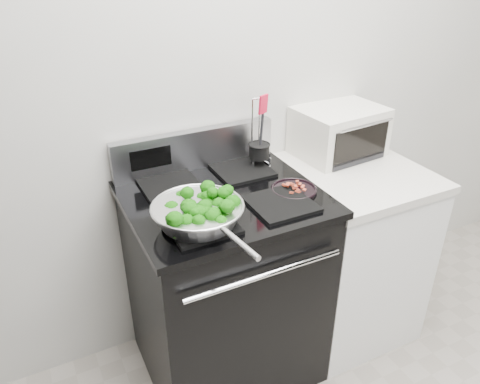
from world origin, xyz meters
TOP-DOWN VIEW (x-y plane):
  - back_wall at (0.00, 1.75)m, footprint 4.00×0.02m
  - gas_range at (-0.30, 1.41)m, footprint 0.79×0.69m
  - counter at (0.39, 1.41)m, footprint 0.62×0.68m
  - skillet at (-0.48, 1.25)m, footprint 0.34×0.54m
  - broccoli_pile at (-0.48, 1.25)m, footprint 0.27×0.27m
  - bacon_plate at (-0.02, 1.32)m, footprint 0.19×0.19m
  - utensil_holder at (-0.04, 1.59)m, footprint 0.11×0.11m
  - toaster_oven at (0.42, 1.61)m, footprint 0.44×0.35m

SIDE VIEW (x-z plane):
  - counter at x=0.39m, z-range 0.00..0.92m
  - gas_range at x=-0.30m, z-range -0.08..1.05m
  - bacon_plate at x=-0.02m, z-range 0.95..0.99m
  - skillet at x=-0.48m, z-range 0.97..1.04m
  - utensil_holder at x=-0.04m, z-range 0.84..1.18m
  - broccoli_pile at x=-0.48m, z-range 0.98..1.07m
  - toaster_oven at x=0.42m, z-range 0.92..1.16m
  - back_wall at x=0.00m, z-range 0.00..2.70m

